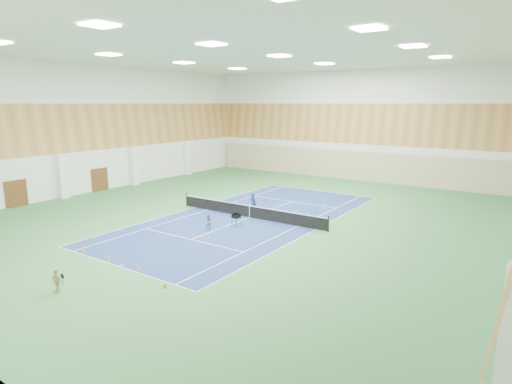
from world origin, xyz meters
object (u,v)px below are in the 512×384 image
tennis_net (250,210)px  coach (253,203)px  ball_cart (236,220)px  child_court (209,222)px  child_apron (56,281)px

tennis_net → coach: 1.26m
tennis_net → ball_cart: 2.39m
coach → ball_cart: (0.97, -3.48, -0.39)m
child_court → tennis_net: bearing=40.2°
coach → child_apron: bearing=108.2°
child_apron → tennis_net: bearing=88.0°
child_court → ball_cart: child_court is taller
child_apron → child_court: bearing=90.7°
child_court → coach: bearing=46.6°
tennis_net → ball_cart: bearing=-77.8°
child_apron → ball_cart: size_ratio=1.24×
tennis_net → child_court: size_ratio=11.55×
tennis_net → child_apron: tennis_net is taller
tennis_net → child_apron: size_ratio=12.00×
tennis_net → child_apron: (0.23, -15.42, -0.02)m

